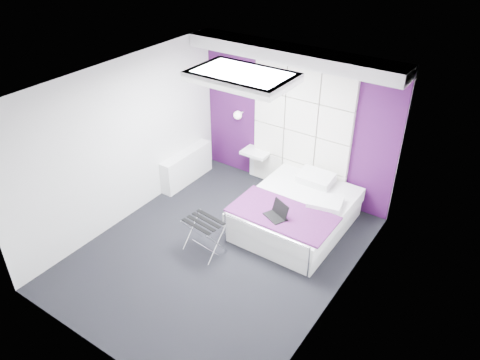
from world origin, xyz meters
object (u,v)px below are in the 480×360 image
(radiator, at_px, (187,167))
(laptop, at_px, (277,213))
(luggage_rack, at_px, (204,236))
(nightstand, at_px, (256,152))
(wall_lamp, at_px, (239,114))
(bed, at_px, (296,212))

(radiator, distance_m, laptop, 2.40)
(luggage_rack, bearing_deg, nightstand, 108.81)
(wall_lamp, xyz_separation_m, luggage_rack, (0.85, -2.15, -0.95))
(bed, xyz_separation_m, nightstand, (-1.29, 0.83, 0.32))
(bed, bearing_deg, wall_lamp, 152.93)
(luggage_rack, relative_size, laptop, 1.66)
(wall_lamp, xyz_separation_m, bed, (1.69, -0.87, -0.94))
(luggage_rack, bearing_deg, radiator, 143.94)
(luggage_rack, height_order, laptop, laptop)
(wall_lamp, distance_m, nightstand, 0.74)
(radiator, bearing_deg, bed, -2.59)
(radiator, relative_size, bed, 0.64)
(radiator, bearing_deg, wall_lamp, 49.90)
(wall_lamp, height_order, laptop, wall_lamp)
(nightstand, xyz_separation_m, laptop, (1.24, -1.39, -0.01))
(wall_lamp, xyz_separation_m, laptop, (1.65, -1.43, -0.63))
(bed, height_order, luggage_rack, bed)
(nightstand, bearing_deg, laptop, -48.07)
(wall_lamp, bearing_deg, luggage_rack, -68.39)
(wall_lamp, distance_m, laptop, 2.27)
(luggage_rack, bearing_deg, laptop, 49.05)
(nightstand, xyz_separation_m, luggage_rack, (0.44, -2.11, -0.33))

